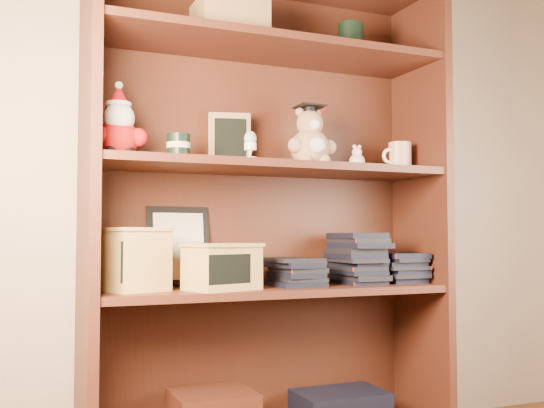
{
  "coord_description": "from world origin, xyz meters",
  "views": [
    {
      "loc": [
        -0.8,
        -0.62,
        0.72
      ],
      "look_at": [
        0.0,
        1.3,
        0.82
      ],
      "focal_mm": 42.0,
      "sensor_mm": 36.0,
      "label": 1
    }
  ],
  "objects": [
    {
      "name": "bookcase",
      "position": [
        -0.0,
        1.36,
        0.78
      ],
      "size": [
        1.2,
        0.35,
        1.6
      ],
      "color": "#472014",
      "rests_on": "ground"
    },
    {
      "name": "shelf_lower",
      "position": [
        0.0,
        1.3,
        0.54
      ],
      "size": [
        1.14,
        0.33,
        0.02
      ],
      "color": "#472014",
      "rests_on": "ground"
    },
    {
      "name": "shelf_upper",
      "position": [
        0.0,
        1.3,
        0.94
      ],
      "size": [
        1.14,
        0.33,
        0.02
      ],
      "color": "#472014",
      "rests_on": "ground"
    },
    {
      "name": "santa_plush",
      "position": [
        -0.5,
        1.3,
        1.04
      ],
      "size": [
        0.17,
        0.12,
        0.24
      ],
      "color": "#A50F0F",
      "rests_on": "shelf_upper"
    },
    {
      "name": "teachers_tin",
      "position": [
        -0.31,
        1.3,
        0.99
      ],
      "size": [
        0.07,
        0.07,
        0.08
      ],
      "color": "black",
      "rests_on": "shelf_upper"
    },
    {
      "name": "chalkboard_plaque",
      "position": [
        -0.11,
        1.42,
        1.04
      ],
      "size": [
        0.14,
        0.09,
        0.18
      ],
      "color": "#9E7547",
      "rests_on": "shelf_upper"
    },
    {
      "name": "egg_cup",
      "position": [
        -0.1,
        1.23,
        1.0
      ],
      "size": [
        0.04,
        0.04,
        0.09
      ],
      "color": "white",
      "rests_on": "shelf_upper"
    },
    {
      "name": "grad_teddy_bear",
      "position": [
        0.14,
        1.3,
        1.03
      ],
      "size": [
        0.18,
        0.15,
        0.21
      ],
      "color": "tan",
      "rests_on": "shelf_upper"
    },
    {
      "name": "pink_figurine",
      "position": [
        0.32,
        1.3,
        0.98
      ],
      "size": [
        0.06,
        0.06,
        0.09
      ],
      "color": "beige",
      "rests_on": "shelf_upper"
    },
    {
      "name": "teacher_mug",
      "position": [
        0.5,
        1.3,
        1.0
      ],
      "size": [
        0.11,
        0.08,
        0.1
      ],
      "color": "silver",
      "rests_on": "shelf_upper"
    },
    {
      "name": "certificate_frame",
      "position": [
        -0.28,
        1.44,
        0.68
      ],
      "size": [
        0.21,
        0.05,
        0.26
      ],
      "color": "black",
      "rests_on": "shelf_lower"
    },
    {
      "name": "treats_box",
      "position": [
        -0.45,
        1.3,
        0.65
      ],
      "size": [
        0.22,
        0.22,
        0.19
      ],
      "color": "tan",
      "rests_on": "shelf_lower"
    },
    {
      "name": "pencils_box",
      "position": [
        -0.19,
        1.24,
        0.62
      ],
      "size": [
        0.26,
        0.22,
        0.14
      ],
      "color": "tan",
      "rests_on": "shelf_lower"
    },
    {
      "name": "book_stack_left",
      "position": [
        0.09,
        1.3,
        0.6
      ],
      "size": [
        0.14,
        0.2,
        0.1
      ],
      "color": "black",
      "rests_on": "shelf_lower"
    },
    {
      "name": "book_stack_mid",
      "position": [
        0.32,
        1.3,
        0.64
      ],
      "size": [
        0.14,
        0.2,
        0.18
      ],
      "color": "black",
      "rests_on": "shelf_lower"
    },
    {
      "name": "book_stack_right",
      "position": [
        0.49,
        1.3,
        0.61
      ],
      "size": [
        0.14,
        0.2,
        0.11
      ],
      "color": "black",
      "rests_on": "shelf_lower"
    }
  ]
}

